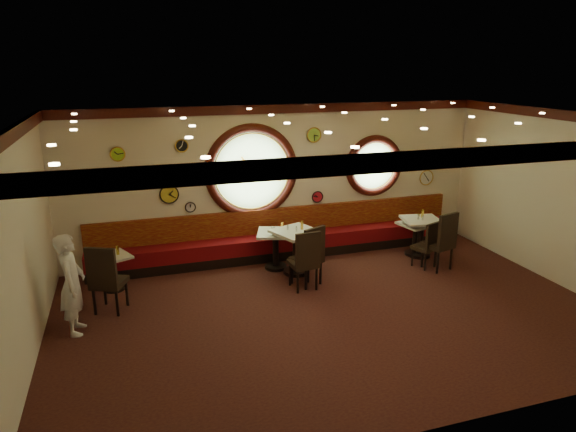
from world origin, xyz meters
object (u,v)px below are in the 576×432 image
Objects in this scene: chair_b at (306,257)px; chair_c at (310,252)px; table_b at (276,245)px; table_a at (112,268)px; chair_d at (443,238)px; chair_e at (429,242)px; condiment_d_pepper at (418,221)px; condiment_d_bottle at (419,218)px; condiment_e_salt at (418,217)px; condiment_a_bottle at (118,250)px; condiment_c_pepper at (296,229)px; condiment_c_bottle at (302,225)px; condiment_a_pepper at (112,253)px; waiter at (72,284)px; condiment_c_salt at (288,228)px; table_d at (415,235)px; condiment_b_salt at (272,229)px; condiment_e_pepper at (423,218)px; condiment_d_salt at (414,221)px; table_e at (421,233)px; chair_a at (105,275)px; condiment_b_pepper at (274,229)px; condiment_b_bottle at (282,226)px; condiment_a_salt at (108,253)px; table_c at (296,247)px.

chair_c reaches higher than chair_b.
table_b is 1.09m from chair_c.
table_a is 1.07× the size of chair_d.
condiment_d_pepper is (0.18, 0.72, 0.21)m from chair_e.
condiment_d_bottle is at bearing 54.89° from condiment_d_pepper.
condiment_a_bottle is at bearing 177.97° from condiment_e_salt.
condiment_c_bottle reaches higher than condiment_c_pepper.
condiment_a_pepper is 1.54m from waiter.
condiment_c_pepper is (0.08, 0.75, 0.28)m from chair_b.
chair_c reaches higher than condiment_a_pepper.
condiment_c_salt is 0.51× the size of condiment_d_bottle.
condiment_e_salt is at bearing -2.03° from condiment_a_bottle.
table_d is 7.21× the size of condiment_b_salt.
condiment_a_pepper is at bearing 177.67° from condiment_e_pepper.
condiment_c_salt is 1.03× the size of condiment_a_pepper.
condiment_a_bottle is at bearing 179.22° from condiment_d_salt.
condiment_d_pepper is at bearing 108.19° from table_e.
condiment_c_bottle reaches higher than table_a.
condiment_a_bottle is (-3.30, 0.36, -0.18)m from condiment_c_pepper.
table_b is 8.33× the size of condiment_e_salt.
chair_a is 6.14m from chair_e.
chair_e is (-0.15, -0.73, 0.11)m from table_d.
condiment_c_salt is 2.95m from condiment_d_pepper.
condiment_b_bottle reaches higher than condiment_b_pepper.
chair_b reaches higher than table_e.
chair_a reaches higher than condiment_c_salt.
condiment_c_bottle reaches higher than table_b.
table_b is at bearing 174.98° from table_e.
table_d is 0.86× the size of table_e.
chair_c reaches higher than table_b.
waiter reaches higher than condiment_a_salt.
chair_b is 0.81m from condiment_c_pepper.
condiment_c_bottle is (3.61, -0.24, 0.25)m from condiment_a_salt.
table_e is 1.20× the size of chair_a.
table_a is at bearing -165.41° from condiment_a_bottle.
condiment_e_pepper is at bearing -6.27° from table_b.
condiment_c_salt is at bearing 141.01° from table_c.
table_c is 5.92× the size of condiment_b_bottle.
condiment_a_salt is at bearing 174.48° from condiment_c_pepper.
table_d is 1.03× the size of chair_a.
waiter is at bearing -108.65° from chair_a.
waiter reaches higher than condiment_d_pepper.
condiment_c_salt is 0.35m from condiment_b_pepper.
condiment_e_salt is at bearing 124.42° from condiment_e_pepper.
condiment_c_pepper is at bearing -52.34° from condiment_b_pepper.
condiment_b_salt is at bearing 130.32° from condiment_c_pepper.
table_d is 2.97m from condiment_b_bottle.
condiment_c_salt is 0.89× the size of condiment_e_pepper.
condiment_b_bottle is at bearing 172.58° from condiment_e_pepper.
condiment_c_pepper reaches higher than table_a.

